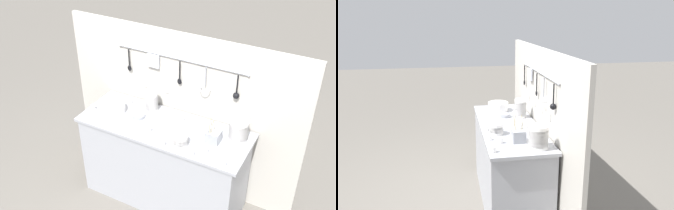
% 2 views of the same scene
% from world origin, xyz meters
% --- Properties ---
extents(ground_plane, '(20.00, 20.00, 0.00)m').
position_xyz_m(ground_plane, '(0.00, 0.00, 0.00)').
color(ground_plane, '#666059').
extents(counter, '(1.58, 0.59, 0.87)m').
position_xyz_m(counter, '(0.00, 0.00, 0.44)').
color(counter, '#9EA0A8').
rests_on(counter, ground).
extents(back_wall, '(2.38, 0.11, 1.64)m').
position_xyz_m(back_wall, '(0.00, 0.33, 0.83)').
color(back_wall, '#BCB7AD').
rests_on(back_wall, ground).
extents(bowl_stack_back_corner, '(0.13, 0.13, 0.11)m').
position_xyz_m(bowl_stack_back_corner, '(0.25, -0.17, 0.92)').
color(bowl_stack_back_corner, white).
rests_on(bowl_stack_back_corner, counter).
extents(bowl_stack_tall_left, '(0.13, 0.13, 0.20)m').
position_xyz_m(bowl_stack_tall_left, '(-0.23, 0.17, 0.97)').
color(bowl_stack_tall_left, white).
rests_on(bowl_stack_tall_left, counter).
extents(bowl_stack_short_front, '(0.17, 0.17, 0.20)m').
position_xyz_m(bowl_stack_short_front, '(0.65, 0.13, 0.97)').
color(bowl_stack_short_front, white).
rests_on(bowl_stack_short_front, counter).
extents(plate_stack, '(0.24, 0.24, 0.10)m').
position_xyz_m(plate_stack, '(-0.54, -0.03, 0.92)').
color(plate_stack, white).
rests_on(plate_stack, counter).
extents(steel_mixing_bowl, '(0.12, 0.12, 0.04)m').
position_xyz_m(steel_mixing_bowl, '(-0.27, 0.01, 0.89)').
color(steel_mixing_bowl, '#93969E').
rests_on(steel_mixing_bowl, counter).
extents(cutlery_caddy, '(0.12, 0.12, 0.26)m').
position_xyz_m(cutlery_caddy, '(0.48, 0.00, 0.93)').
color(cutlery_caddy, '#93969E').
rests_on(cutlery_caddy, counter).
extents(cup_mid_row, '(0.05, 0.05, 0.05)m').
position_xyz_m(cup_mid_row, '(-0.00, 0.12, 0.89)').
color(cup_mid_row, white).
rests_on(cup_mid_row, counter).
extents(cup_centre, '(0.05, 0.05, 0.05)m').
position_xyz_m(cup_centre, '(0.13, -0.25, 0.89)').
color(cup_centre, white).
rests_on(cup_centre, counter).
extents(cup_by_caddy, '(0.05, 0.05, 0.05)m').
position_xyz_m(cup_by_caddy, '(-0.73, -0.08, 0.89)').
color(cup_by_caddy, white).
rests_on(cup_by_caddy, counter).
extents(cup_front_left, '(0.05, 0.05, 0.05)m').
position_xyz_m(cup_front_left, '(0.13, -0.12, 0.89)').
color(cup_front_left, white).
rests_on(cup_front_left, counter).
extents(cup_front_right, '(0.05, 0.05, 0.05)m').
position_xyz_m(cup_front_right, '(0.11, 0.15, 0.89)').
color(cup_front_right, white).
rests_on(cup_front_right, counter).
extents(cup_edge_far, '(0.05, 0.05, 0.05)m').
position_xyz_m(cup_edge_far, '(0.67, -0.25, 0.89)').
color(cup_edge_far, white).
rests_on(cup_edge_far, counter).
extents(cup_back_right, '(0.05, 0.05, 0.05)m').
position_xyz_m(cup_back_right, '(0.48, -0.16, 0.89)').
color(cup_back_right, white).
rests_on(cup_back_right, counter).
extents(cup_back_left, '(0.05, 0.05, 0.05)m').
position_xyz_m(cup_back_left, '(-0.47, 0.17, 0.89)').
color(cup_back_left, white).
rests_on(cup_back_left, counter).
extents(cup_beside_plates, '(0.05, 0.05, 0.05)m').
position_xyz_m(cup_beside_plates, '(-0.08, -0.14, 0.89)').
color(cup_beside_plates, white).
rests_on(cup_beside_plates, counter).
extents(cup_edge_near, '(0.05, 0.05, 0.05)m').
position_xyz_m(cup_edge_near, '(0.39, -0.25, 0.89)').
color(cup_edge_near, white).
rests_on(cup_edge_near, counter).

